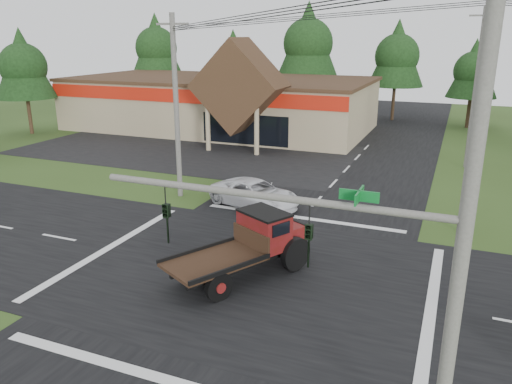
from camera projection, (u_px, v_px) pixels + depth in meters
The scene contains 18 objects.
ground at pixel (251, 274), 20.34m from camera, with size 120.00×120.00×0.00m, color #2E4418.
road_ns at pixel (251, 273), 20.34m from camera, with size 12.00×120.00×0.02m, color black.
road_ew at pixel (251, 273), 20.34m from camera, with size 120.00×12.00×0.02m, color black.
parking_apron at pixel (185, 150), 42.17m from camera, with size 28.00×14.00×0.02m, color black.
cvs_building at pixel (221, 102), 51.30m from camera, with size 30.40×18.20×9.19m.
traffic_signal_mast at pixel (369, 282), 10.29m from camera, with size 8.12×0.24×7.00m.
utility_pole_nr at pixel (464, 239), 9.32m from camera, with size 2.00×0.30×11.00m.
utility_pole_nw at pixel (176, 107), 28.68m from camera, with size 2.00×0.30×10.50m.
utility_pole_ne at pixel (479, 113), 22.76m from camera, with size 2.00×0.30×11.50m.
utility_pole_n at pixel (475, 88), 35.17m from camera, with size 2.00×0.30×11.20m.
tree_row_a at pixel (156, 46), 64.09m from camera, with size 6.72×6.72×12.12m.
tree_row_b at pixel (233, 57), 62.65m from camera, with size 5.60×5.60×10.10m.
tree_row_c at pixel (308, 41), 57.56m from camera, with size 7.28×7.28×13.13m.
tree_row_d at pixel (397, 54), 55.23m from camera, with size 6.16×6.16×11.11m.
tree_row_e at pixel (474, 69), 50.98m from camera, with size 5.04×5.04×9.09m.
tree_side_w at pixel (23, 64), 47.55m from camera, with size 5.60×5.60×10.10m.
antique_flatbed_truck at pixel (241, 247), 19.72m from camera, with size 2.33×6.11×2.56m, color #50130B, non-canonical shape.
white_pickup at pixel (255, 194), 28.12m from camera, with size 2.51×5.43×1.51m, color silver.
Camera 1 is at (7.16, -16.96, 9.27)m, focal length 35.00 mm.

